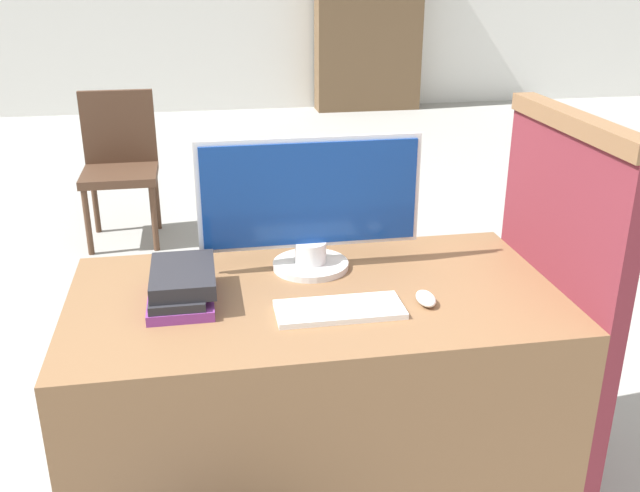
{
  "coord_description": "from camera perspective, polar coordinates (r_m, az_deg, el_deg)",
  "views": [
    {
      "loc": [
        -0.3,
        -1.43,
        1.63
      ],
      "look_at": [
        0.01,
        0.34,
        0.9
      ],
      "focal_mm": 40.0,
      "sensor_mm": 36.0,
      "label": 1
    }
  ],
  "objects": [
    {
      "name": "monitor",
      "position": [
        2.12,
        -0.79,
        3.28
      ],
      "size": [
        0.67,
        0.23,
        0.41
      ],
      "color": "silver",
      "rests_on": "desk"
    },
    {
      "name": "keyboard",
      "position": [
        1.92,
        1.57,
        -5.1
      ],
      "size": [
        0.34,
        0.15,
        0.02
      ],
      "color": "white",
      "rests_on": "desk"
    },
    {
      "name": "book_stack",
      "position": [
        2.0,
        -11.05,
        -3.12
      ],
      "size": [
        0.18,
        0.28,
        0.1
      ],
      "color": "#7A3384",
      "rests_on": "desk"
    },
    {
      "name": "desk",
      "position": [
        2.22,
        -0.37,
        -12.46
      ],
      "size": [
        1.39,
        0.75,
        0.74
      ],
      "color": "brown",
      "rests_on": "ground_plane"
    },
    {
      "name": "mouse",
      "position": [
        1.98,
        8.46,
        -4.18
      ],
      "size": [
        0.05,
        0.09,
        0.03
      ],
      "color": "white",
      "rests_on": "desk"
    },
    {
      "name": "far_chair",
      "position": [
        4.52,
        -15.73,
        6.71
      ],
      "size": [
        0.44,
        0.44,
        0.9
      ],
      "rotation": [
        0.0,
        0.0,
        0.24
      ],
      "color": "#4C3323",
      "rests_on": "ground_plane"
    },
    {
      "name": "bookshelf_far",
      "position": [
        8.39,
        3.92,
        17.7
      ],
      "size": [
        1.19,
        0.32,
        2.02
      ],
      "color": "brown",
      "rests_on": "ground_plane"
    },
    {
      "name": "carrel_divider",
      "position": [
        2.28,
        17.98,
        -5.22
      ],
      "size": [
        0.07,
        0.68,
        1.24
      ],
      "color": "maroon",
      "rests_on": "ground_plane"
    }
  ]
}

